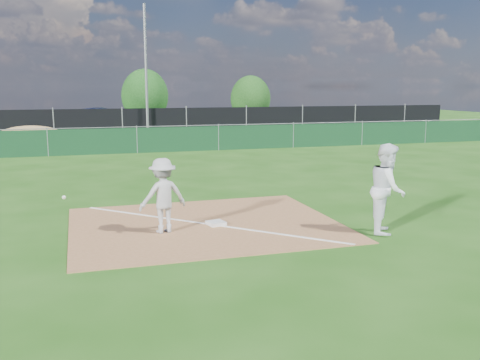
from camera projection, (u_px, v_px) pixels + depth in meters
name	position (u px, v px, depth m)	size (l,w,h in m)	color
ground	(152.00, 168.00, 20.73)	(90.00, 90.00, 0.00)	#1D4E10
infield_dirt	(205.00, 224.00, 12.25)	(6.00, 5.00, 0.02)	#94623B
foul_line	(205.00, 224.00, 12.25)	(0.08, 7.00, 0.01)	white
green_fence	(137.00, 141.00, 25.34)	(44.00, 0.05, 1.20)	#0D3219
dirt_mound	(30.00, 137.00, 27.19)	(3.38, 2.60, 1.17)	#A4854F
black_fence	(122.00, 123.00, 32.82)	(46.00, 0.04, 1.80)	black
parking_lot	(117.00, 131.00, 37.68)	(46.00, 9.00, 0.01)	black
light_pole	(146.00, 72.00, 32.43)	(0.16, 0.16, 8.00)	slate
first_base	(216.00, 223.00, 12.16)	(0.37, 0.37, 0.08)	silver
play_at_first	(163.00, 196.00, 11.43)	(2.63, 0.81, 1.61)	silver
runner	(387.00, 188.00, 11.45)	(0.94, 0.74, 1.94)	white
car_left	(6.00, 122.00, 34.81)	(1.98, 4.92, 1.68)	#B0B2B8
car_mid	(101.00, 120.00, 37.19)	(1.75, 5.02, 1.65)	black
car_right	(193.00, 121.00, 37.77)	(2.07, 5.09, 1.48)	black
tree_mid	(145.00, 96.00, 44.33)	(3.86, 3.86, 4.58)	#382316
tree_right	(251.00, 99.00, 46.01)	(3.43, 3.43, 4.07)	#382316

